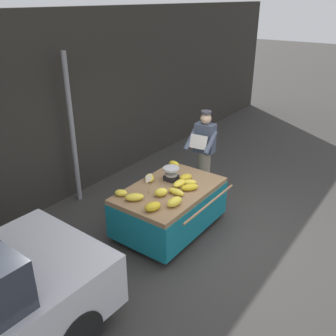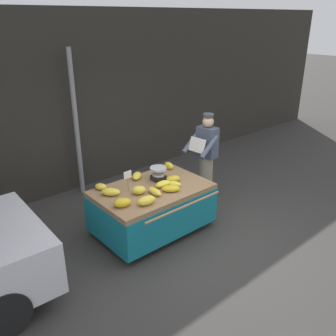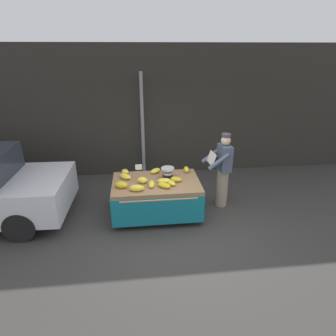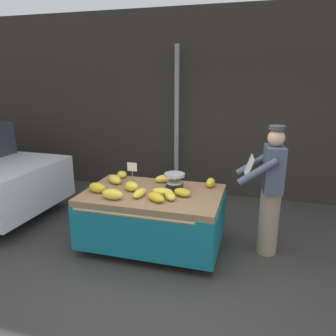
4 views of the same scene
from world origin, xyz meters
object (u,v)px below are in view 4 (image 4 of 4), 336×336
Objects in this scene: banana_bunch_10 at (97,188)px; weighing_scale at (175,182)px; banana_bunch_8 at (112,194)px; banana_bunch_9 at (156,197)px; banana_bunch_7 at (132,186)px; banana_bunch_2 at (122,174)px; vendor_person at (270,191)px; banana_bunch_0 at (164,179)px; banana_bunch_5 at (140,193)px; street_pole at (177,124)px; banana_bunch_11 at (163,192)px; banana_cart at (153,206)px; price_sign at (132,169)px; banana_bunch_3 at (182,192)px; banana_bunch_1 at (115,179)px; banana_bunch_4 at (211,183)px; banana_bunch_6 at (170,196)px.

weighing_scale is at bearing 20.43° from banana_bunch_10.
banana_bunch_8 reaches higher than banana_bunch_9.
banana_bunch_7 and banana_bunch_10 have the same top height.
banana_bunch_2 is 1.11m from banana_bunch_9.
banana_bunch_0 is at bearing 172.57° from vendor_person.
banana_bunch_5 is (-0.37, -0.36, -0.07)m from weighing_scale.
weighing_scale is 0.58m from banana_bunch_7.
street_pole is 10.23× the size of banana_bunch_11.
banana_bunch_9 reaches higher than banana_cart.
banana_bunch_0 is at bearing 37.05° from price_sign.
banana_bunch_10 is at bearing -163.94° from banana_cart.
banana_bunch_7 reaches higher than banana_bunch_11.
banana_cart is at bearing 174.67° from banana_bunch_3.
banana_bunch_1 is 1.03× the size of banana_bunch_8.
banana_bunch_5 is 0.17× the size of vendor_person.
banana_bunch_4 is at bearing 23.53° from banana_bunch_10.
banana_bunch_9 reaches higher than banana_bunch_5.
banana_bunch_9 is at bearing -42.71° from price_sign.
banana_bunch_6 is (0.95, -0.68, -0.00)m from banana_bunch_2.
street_pole is 1.99m from banana_bunch_1.
banana_bunch_4 is 1.10m from banana_bunch_7.
banana_bunch_2 is 0.77× the size of banana_bunch_10.
banana_bunch_9 is (0.14, -0.30, 0.25)m from banana_cart.
banana_bunch_4 reaches higher than banana_cart.
weighing_scale is 1.25m from vendor_person.
banana_bunch_2 is 1.37m from banana_bunch_4.
price_sign is at bearing 151.10° from banana_bunch_6.
banana_bunch_0 is 0.89× the size of banana_bunch_9.
banana_bunch_7 is (0.37, -0.52, 0.01)m from banana_bunch_2.
banana_bunch_2 is 0.89× the size of banana_bunch_6.
banana_bunch_0 is 0.57m from banana_bunch_7.
banana_cart is 1.08× the size of vendor_person.
banana_bunch_6 is 0.18m from banana_bunch_9.
price_sign is 0.51m from banana_bunch_0.
banana_bunch_6 is at bearing 0.94° from banana_bunch_5.
banana_bunch_5 reaches higher than banana_cart.
banana_bunch_10 reaches higher than banana_bunch_11.
banana_bunch_7 is (0.07, -0.20, -0.18)m from price_sign.
banana_bunch_6 is at bearing -35.54° from banana_bunch_2.
banana_bunch_9 is at bearing -148.00° from banana_bunch_6.
banana_bunch_8 reaches higher than banana_bunch_2.
banana_bunch_1 is (-0.64, 0.21, 0.26)m from banana_cart.
banana_bunch_10 is 2.26m from vendor_person.
banana_bunch_7 is 0.74× the size of banana_bunch_9.
banana_bunch_4 is 1.55m from banana_bunch_10.
banana_bunch_4 reaches higher than banana_bunch_3.
banana_bunch_10 is at bearing 179.78° from banana_bunch_5.
banana_bunch_3 is at bearing -73.60° from street_pole.
banana_bunch_4 is 1.03m from banana_bunch_5.
street_pole is 11.78× the size of banana_bunch_3.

